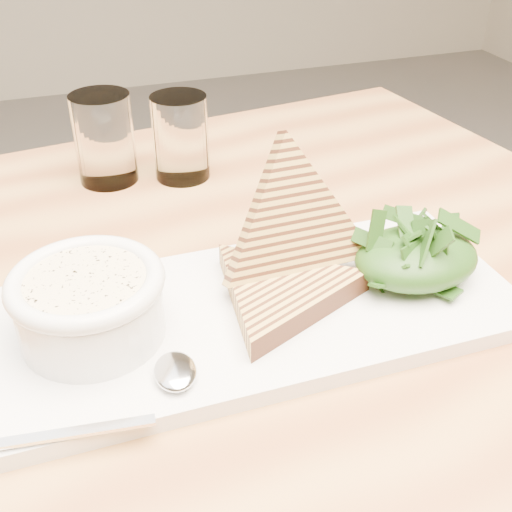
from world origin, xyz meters
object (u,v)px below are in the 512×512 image
object	(u,v)px
glass_far	(181,137)
table_top	(119,316)
glass_near	(105,139)
platter	(264,310)
soup_bowl	(91,312)

from	to	relation	value
glass_far	table_top	bearing A→B (deg)	-117.21
glass_near	platter	bearing A→B (deg)	-74.19
table_top	glass_near	distance (m)	0.25
soup_bowl	glass_far	distance (m)	0.31
platter	soup_bowl	world-z (taller)	soup_bowl
glass_near	glass_far	distance (m)	0.09
glass_near	glass_far	bearing A→B (deg)	-12.65
platter	table_top	bearing A→B (deg)	149.84
table_top	glass_far	size ratio (longest dim) A/B	11.07
soup_bowl	glass_far	bearing A→B (deg)	63.94
soup_bowl	platter	bearing A→B (deg)	-2.29
soup_bowl	glass_near	xyz separation A→B (m)	(0.05, 0.30, 0.01)
glass_near	soup_bowl	bearing A→B (deg)	-99.95
platter	glass_far	distance (m)	0.29
table_top	soup_bowl	size ratio (longest dim) A/B	9.83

